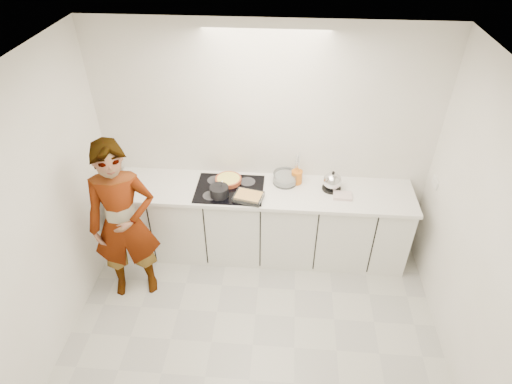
# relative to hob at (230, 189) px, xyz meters

# --- Properties ---
(floor) EXTENTS (3.60, 3.20, 0.00)m
(floor) POSITION_rel_hob_xyz_m (0.35, -1.26, -0.92)
(floor) COLOR beige
(floor) RESTS_ON ground
(ceiling) EXTENTS (3.60, 3.20, 0.00)m
(ceiling) POSITION_rel_hob_xyz_m (0.35, -1.26, 1.68)
(ceiling) COLOR white
(ceiling) RESTS_ON wall_back
(wall_back) EXTENTS (3.60, 0.00, 2.60)m
(wall_back) POSITION_rel_hob_xyz_m (0.35, 0.34, 0.38)
(wall_back) COLOR white
(wall_back) RESTS_ON ground
(wall_left) EXTENTS (0.00, 3.20, 2.60)m
(wall_left) POSITION_rel_hob_xyz_m (-1.45, -1.26, 0.38)
(wall_left) COLOR white
(wall_left) RESTS_ON ground
(wall_right) EXTENTS (0.02, 3.20, 2.60)m
(wall_right) POSITION_rel_hob_xyz_m (2.15, -1.24, 0.38)
(wall_right) COLOR white
(wall_right) RESTS_ON ground
(base_cabinets) EXTENTS (3.20, 0.58, 0.87)m
(base_cabinets) POSITION_rel_hob_xyz_m (0.35, 0.02, -0.48)
(base_cabinets) COLOR silver
(base_cabinets) RESTS_ON floor
(countertop) EXTENTS (3.24, 0.64, 0.04)m
(countertop) POSITION_rel_hob_xyz_m (0.35, 0.02, -0.03)
(countertop) COLOR white
(countertop) RESTS_ON base_cabinets
(hob) EXTENTS (0.72, 0.54, 0.01)m
(hob) POSITION_rel_hob_xyz_m (0.00, 0.00, 0.00)
(hob) COLOR black
(hob) RESTS_ON countertop
(tart_dish) EXTENTS (0.38, 0.38, 0.05)m
(tart_dish) POSITION_rel_hob_xyz_m (-0.03, 0.12, 0.03)
(tart_dish) COLOR #A74726
(tart_dish) RESTS_ON hob
(saucepan) EXTENTS (0.26, 0.26, 0.19)m
(saucepan) POSITION_rel_hob_xyz_m (-0.09, -0.13, 0.06)
(saucepan) COLOR black
(saucepan) RESTS_ON hob
(baking_dish) EXTENTS (0.33, 0.27, 0.06)m
(baking_dish) POSITION_rel_hob_xyz_m (0.22, -0.17, 0.04)
(baking_dish) COLOR silver
(baking_dish) RESTS_ON hob
(mixing_bowl) EXTENTS (0.35, 0.35, 0.12)m
(mixing_bowl) POSITION_rel_hob_xyz_m (0.59, 0.17, 0.05)
(mixing_bowl) COLOR silver
(mixing_bowl) RESTS_ON countertop
(tea_towel) EXTENTS (0.20, 0.15, 0.03)m
(tea_towel) POSITION_rel_hob_xyz_m (1.20, -0.04, 0.01)
(tea_towel) COLOR white
(tea_towel) RESTS_ON countertop
(kettle) EXTENTS (0.24, 0.24, 0.23)m
(kettle) POSITION_rel_hob_xyz_m (1.09, 0.09, 0.09)
(kettle) COLOR black
(kettle) RESTS_ON countertop
(utensil_crock) EXTENTS (0.14, 0.14, 0.15)m
(utensil_crock) POSITION_rel_hob_xyz_m (0.71, 0.18, 0.07)
(utensil_crock) COLOR #CF6713
(utensil_crock) RESTS_ON countertop
(cook) EXTENTS (0.75, 0.58, 1.80)m
(cook) POSITION_rel_hob_xyz_m (-0.96, -0.63, -0.02)
(cook) COLOR silver
(cook) RESTS_ON floor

